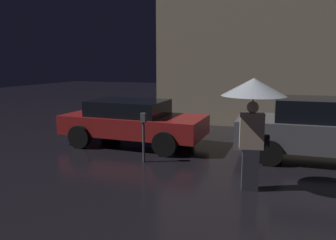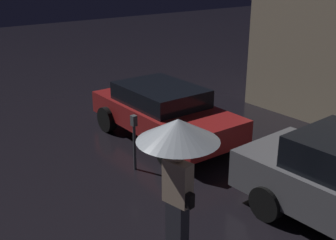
% 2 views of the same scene
% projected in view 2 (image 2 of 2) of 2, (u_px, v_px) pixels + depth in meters
% --- Properties ---
extents(parked_car_red, '(4.15, 1.99, 1.31)m').
position_uv_depth(parked_car_red, '(164.00, 111.00, 10.28)').
color(parked_car_red, maroon).
rests_on(parked_car_red, ground).
extents(pedestrian_with_umbrella, '(1.17, 1.17, 2.12)m').
position_uv_depth(pedestrian_with_umbrella, '(178.00, 146.00, 5.83)').
color(pedestrian_with_umbrella, '#383842').
rests_on(pedestrian_with_umbrella, ground).
extents(parking_meter, '(0.12, 0.10, 1.21)m').
position_uv_depth(parking_meter, '(134.00, 136.00, 8.65)').
color(parking_meter, '#4C5154').
rests_on(parking_meter, ground).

